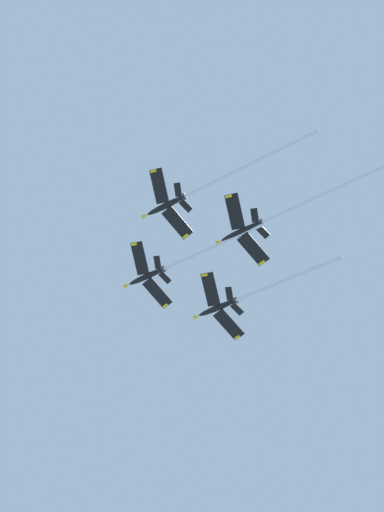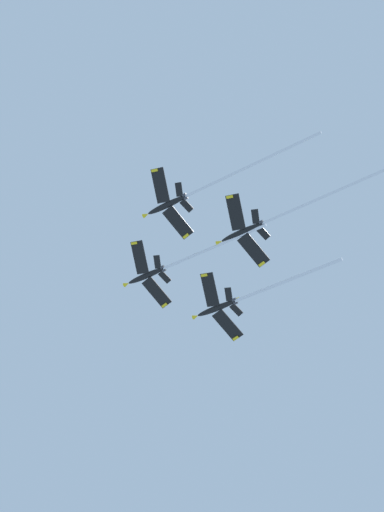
{
  "view_description": "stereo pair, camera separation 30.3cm",
  "coord_description": "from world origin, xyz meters",
  "px_view_note": "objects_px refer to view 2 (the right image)",
  "views": [
    {
      "loc": [
        -11.72,
        18.57,
        1.79
      ],
      "look_at": [
        -10.52,
        0.43,
        177.22
      ],
      "focal_mm": 47.34,
      "sensor_mm": 36.0,
      "label": 1
    },
    {
      "loc": [
        -11.42,
        18.59,
        1.79
      ],
      "look_at": [
        -10.52,
        0.43,
        177.22
      ],
      "focal_mm": 47.34,
      "sensor_mm": 36.0,
      "label": 2
    }
  ],
  "objects_px": {
    "jet_right_wing": "(240,299)",
    "jet_slot": "(262,223)",
    "jet_lead": "(165,268)",
    "jet_left_wing": "(190,194)"
  },
  "relations": [
    {
      "from": "jet_right_wing",
      "to": "jet_slot",
      "type": "relative_size",
      "value": 0.94
    },
    {
      "from": "jet_lead",
      "to": "jet_left_wing",
      "type": "bearing_deg",
      "value": 111.65
    },
    {
      "from": "jet_right_wing",
      "to": "jet_slot",
      "type": "bearing_deg",
      "value": 107.19
    },
    {
      "from": "jet_right_wing",
      "to": "jet_lead",
      "type": "bearing_deg",
      "value": 23.9
    },
    {
      "from": "jet_left_wing",
      "to": "jet_right_wing",
      "type": "height_order",
      "value": "jet_right_wing"
    },
    {
      "from": "jet_left_wing",
      "to": "jet_slot",
      "type": "relative_size",
      "value": 1.12
    },
    {
      "from": "jet_right_wing",
      "to": "jet_left_wing",
      "type": "bearing_deg",
      "value": 67.63
    },
    {
      "from": "jet_lead",
      "to": "jet_left_wing",
      "type": "distance_m",
      "value": 21.65
    },
    {
      "from": "jet_left_wing",
      "to": "jet_slot",
      "type": "bearing_deg",
      "value": -155.24
    },
    {
      "from": "jet_lead",
      "to": "jet_left_wing",
      "type": "relative_size",
      "value": 0.87
    }
  ]
}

